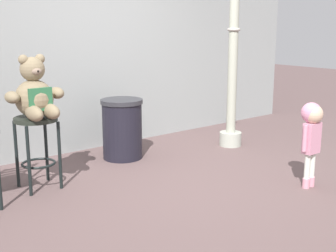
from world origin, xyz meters
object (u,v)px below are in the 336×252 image
at_px(trash_bin, 122,129).
at_px(lamppost, 233,69).
at_px(child_walking, 312,126).
at_px(bar_stool_with_teddy, 37,137).
at_px(teddy_bear, 35,95).

bearing_deg(trash_bin, lamppost, -16.35).
xyz_separation_m(child_walking, trash_bin, (-0.88, 1.98, -0.25)).
bearing_deg(trash_bin, child_walking, -66.01).
xyz_separation_m(bar_stool_with_teddy, child_walking, (2.07, -1.64, 0.10)).
bearing_deg(teddy_bear, child_walking, -37.89).
bearing_deg(lamppost, child_walking, -109.13).
xyz_separation_m(bar_stool_with_teddy, lamppost, (2.61, -0.08, 0.50)).
relative_size(teddy_bear, trash_bin, 0.83).
xyz_separation_m(teddy_bear, lamppost, (2.61, -0.05, 0.08)).
distance_m(child_walking, trash_bin, 2.18).
height_order(trash_bin, lamppost, lamppost).
xyz_separation_m(bar_stool_with_teddy, teddy_bear, (0.00, -0.03, 0.41)).
xyz_separation_m(bar_stool_with_teddy, trash_bin, (1.19, 0.34, -0.15)).
bearing_deg(child_walking, lamppost, -141.63).
bearing_deg(child_walking, bar_stool_with_teddy, -70.88).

